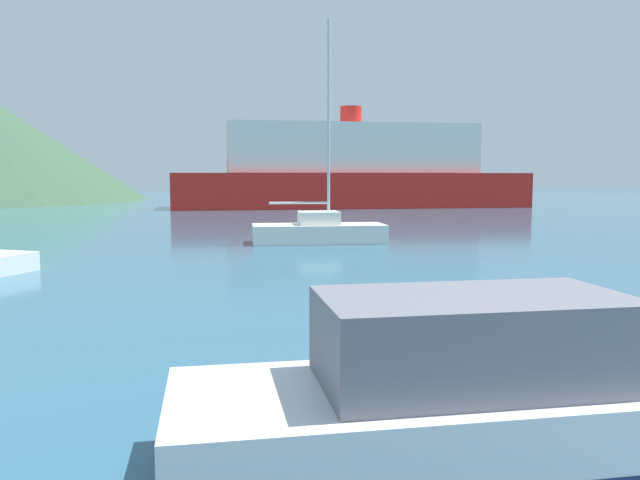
% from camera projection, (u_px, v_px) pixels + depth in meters
% --- Properties ---
extents(motorboat_near, '(8.29, 2.96, 2.17)m').
position_uv_depth(motorboat_near, '(585.00, 401.00, 6.30)').
color(motorboat_near, silver).
rests_on(motorboat_near, ground_plane).
extents(sailboat_middle, '(5.78, 2.97, 9.11)m').
position_uv_depth(sailboat_middle, '(319.00, 230.00, 26.03)').
color(sailboat_middle, white).
rests_on(sailboat_middle, ground_plane).
extents(ferry_distant, '(32.07, 11.88, 8.96)m').
position_uv_depth(ferry_distant, '(351.00, 171.00, 56.05)').
color(ferry_distant, red).
rests_on(ferry_distant, ground_plane).
extents(hill_central, '(29.97, 29.97, 10.74)m').
position_uv_depth(hill_central, '(300.00, 159.00, 93.27)').
color(hill_central, '#38563D').
rests_on(hill_central, ground_plane).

